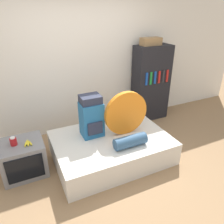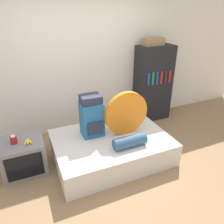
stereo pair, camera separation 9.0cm
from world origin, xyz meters
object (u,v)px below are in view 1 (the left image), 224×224
object	(u,v)px
backpack	(91,117)
sleeping_roll	(130,141)
bookshelf	(151,84)
television	(24,158)
cardboard_box	(151,41)
canister	(13,141)
tent_bag	(126,113)

from	to	relation	value
backpack	sleeping_roll	size ratio (longest dim) A/B	1.35
bookshelf	backpack	bearing A→B (deg)	-155.18
backpack	television	distance (m)	1.17
bookshelf	cardboard_box	size ratio (longest dim) A/B	3.95
sleeping_roll	bookshelf	xyz separation A→B (m)	(1.21, 1.30, 0.32)
television	canister	distance (m)	0.33
tent_bag	canister	world-z (taller)	tent_bag
sleeping_roll	cardboard_box	world-z (taller)	cardboard_box
backpack	tent_bag	distance (m)	0.55
backpack	sleeping_roll	xyz separation A→B (m)	(0.40, -0.55, -0.24)
tent_bag	cardboard_box	distance (m)	1.66
tent_bag	sleeping_roll	bearing A→B (deg)	-107.50
backpack	television	xyz separation A→B (m)	(-1.08, -0.00, -0.45)
backpack	sleeping_roll	bearing A→B (deg)	-53.99
backpack	cardboard_box	size ratio (longest dim) A/B	1.70
sleeping_roll	canister	xyz separation A→B (m)	(-1.56, 0.55, 0.11)
cardboard_box	backpack	bearing A→B (deg)	-153.88
backpack	sleeping_roll	world-z (taller)	backpack
cardboard_box	television	bearing A→B (deg)	-163.93
backpack	cardboard_box	bearing A→B (deg)	26.12
sleeping_roll	bookshelf	distance (m)	1.80
backpack	canister	bearing A→B (deg)	179.76
tent_bag	sleeping_roll	world-z (taller)	tent_bag
canister	cardboard_box	bearing A→B (deg)	15.51
canister	bookshelf	world-z (taller)	bookshelf
tent_bag	bookshelf	distance (m)	1.44
television	canister	size ratio (longest dim) A/B	4.95
sleeping_roll	bookshelf	world-z (taller)	bookshelf
backpack	canister	xyz separation A→B (m)	(-1.16, 0.00, -0.13)
television	bookshelf	world-z (taller)	bookshelf
backpack	television	world-z (taller)	backpack
sleeping_roll	cardboard_box	xyz separation A→B (m)	(1.14, 1.30, 1.18)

